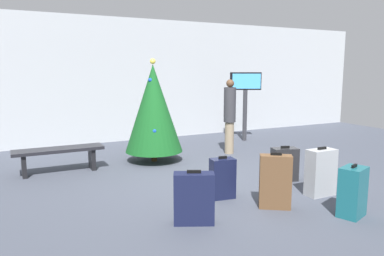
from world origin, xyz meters
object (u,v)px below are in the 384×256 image
at_px(suitcase_1, 321,172).
at_px(suitcase_4, 194,198).
at_px(holiday_tree, 153,108).
at_px(flight_info_kiosk, 245,93).
at_px(suitcase_5, 284,164).
at_px(suitcase_3, 275,182).
at_px(traveller_0, 230,114).
at_px(suitcase_2, 353,192).
at_px(suitcase_0, 222,178).
at_px(waiting_bench, 59,154).

bearing_deg(suitcase_1, suitcase_4, -177.94).
relative_size(holiday_tree, flight_info_kiosk, 1.16).
bearing_deg(suitcase_5, suitcase_4, -157.37).
relative_size(suitcase_1, suitcase_3, 0.96).
xyz_separation_m(flight_info_kiosk, suitcase_1, (-1.59, -4.38, -0.95)).
relative_size(holiday_tree, suitcase_1, 2.83).
bearing_deg(suitcase_4, flight_info_kiosk, 49.14).
height_order(traveller_0, suitcase_2, traveller_0).
xyz_separation_m(suitcase_2, suitcase_5, (0.29, 1.70, -0.04)).
relative_size(suitcase_2, suitcase_4, 1.02).
distance_m(suitcase_2, suitcase_3, 1.02).
bearing_deg(traveller_0, suitcase_0, -124.21).
distance_m(suitcase_0, suitcase_5, 1.50).
distance_m(suitcase_3, suitcase_5, 1.42).
bearing_deg(suitcase_4, suitcase_3, -1.32).
xyz_separation_m(traveller_0, suitcase_3, (-1.31, -3.28, -0.55)).
distance_m(waiting_bench, suitcase_0, 3.35).
height_order(waiting_bench, suitcase_3, suitcase_3).
bearing_deg(flight_info_kiosk, traveller_0, -136.46).
bearing_deg(traveller_0, suitcase_2, -98.27).
xyz_separation_m(traveller_0, suitcase_5, (-0.29, -2.30, -0.64)).
relative_size(suitcase_2, suitcase_3, 0.88).
xyz_separation_m(waiting_bench, suitcase_5, (3.53, -2.34, -0.07)).
distance_m(traveller_0, suitcase_2, 4.08).
bearing_deg(suitcase_2, waiting_bench, 128.72).
distance_m(suitcase_3, suitcase_4, 1.28).
xyz_separation_m(flight_info_kiosk, suitcase_2, (-1.85, -5.20, -0.98)).
relative_size(traveller_0, suitcase_1, 2.25).
bearing_deg(waiting_bench, holiday_tree, 1.28).
bearing_deg(suitcase_2, suitcase_4, 159.78).
distance_m(flight_info_kiosk, suitcase_0, 4.96).
bearing_deg(suitcase_1, flight_info_kiosk, 70.06).
bearing_deg(waiting_bench, suitcase_3, -52.99).
xyz_separation_m(holiday_tree, suitcase_1, (1.54, -3.26, -0.78)).
height_order(holiday_tree, suitcase_5, holiday_tree).
height_order(waiting_bench, suitcase_5, suitcase_5).
xyz_separation_m(flight_info_kiosk, suitcase_4, (-3.86, -4.46, -0.98)).
bearing_deg(suitcase_3, suitcase_4, 178.68).
bearing_deg(waiting_bench, suitcase_4, -69.57).
xyz_separation_m(holiday_tree, suitcase_4, (-0.73, -3.34, -0.81)).
bearing_deg(suitcase_3, suitcase_5, 44.17).
relative_size(suitcase_0, suitcase_5, 1.05).
relative_size(flight_info_kiosk, suitcase_5, 3.01).
distance_m(traveller_0, suitcase_1, 3.24).
xyz_separation_m(traveller_0, suitcase_1, (-0.32, -3.17, -0.57)).
height_order(suitcase_0, suitcase_5, suitcase_0).
height_order(suitcase_4, suitcase_5, suitcase_4).
height_order(holiday_tree, waiting_bench, holiday_tree).
relative_size(suitcase_4, suitcase_5, 1.12).
bearing_deg(suitcase_0, traveller_0, 55.79).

